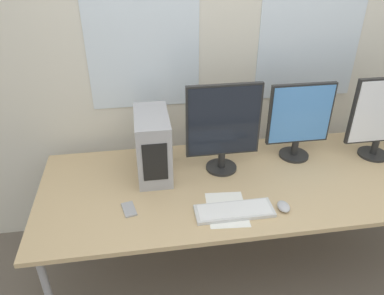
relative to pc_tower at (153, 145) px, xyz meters
name	(u,v)px	position (x,y,z in m)	size (l,w,h in m)	color
wall_back	(228,49)	(0.54, 0.43, 0.43)	(8.00, 0.07, 2.70)	beige
desk	(245,185)	(0.54, -0.17, -0.23)	(2.46, 0.95, 0.72)	tan
pc_tower	(153,145)	(0.00, 0.00, 0.00)	(0.20, 0.39, 0.39)	#9E9EA3
monitor_main	(223,126)	(0.42, -0.03, 0.11)	(0.45, 0.19, 0.57)	black
monitor_right_near	(300,119)	(0.93, 0.05, 0.08)	(0.41, 0.19, 0.51)	black
monitor_right_far	(384,115)	(1.46, -0.03, 0.10)	(0.46, 0.19, 0.55)	black
keyboard	(234,211)	(0.40, -0.45, -0.19)	(0.42, 0.15, 0.02)	silver
mouse	(284,206)	(0.67, -0.46, -0.18)	(0.07, 0.10, 0.03)	#B2B2B7
cell_phone	(129,209)	(-0.16, -0.34, -0.19)	(0.09, 0.13, 0.01)	#99999E
paper_sheet_left	(227,209)	(0.36, -0.42, -0.20)	(0.23, 0.31, 0.00)	white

